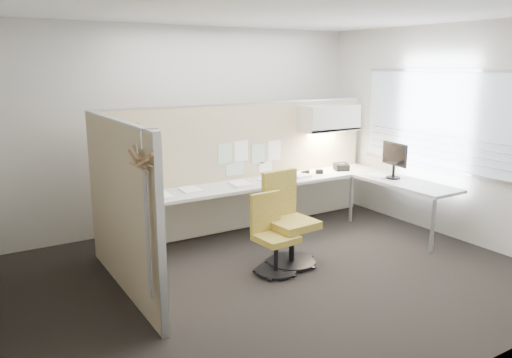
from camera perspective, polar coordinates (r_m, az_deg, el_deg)
floor at (r=5.63m, az=1.98°, el=-10.95°), size 5.50×4.50×0.01m
ceiling at (r=5.17m, az=2.24°, el=18.83°), size 5.50×4.50×0.01m
wall_back at (r=7.18m, az=-7.96°, el=5.83°), size 5.50×0.02×2.80m
wall_front at (r=3.61m, az=22.33°, el=-2.06°), size 5.50×0.02×2.80m
wall_right at (r=7.11m, az=20.95°, el=5.03°), size 0.02×4.50×2.80m
window_pane at (r=7.07m, az=20.93°, el=6.22°), size 0.01×2.80×1.30m
partition_back at (r=6.94m, az=-1.49°, el=1.31°), size 4.10×0.06×1.75m
partition_left at (r=5.16m, az=-15.17°, el=-3.25°), size 0.06×2.20×1.75m
desk at (r=6.81m, az=3.31°, el=-1.29°), size 4.00×2.07×0.73m
overhead_bin at (r=7.44m, az=8.40°, el=6.92°), size 0.90×0.36×0.38m
task_light_strip at (r=7.46m, az=8.35°, el=5.31°), size 0.60×0.06×0.02m
pinned_papers at (r=6.92m, az=-0.78°, el=2.61°), size 1.01×0.00×0.47m
poster at (r=6.18m, az=-14.34°, el=4.59°), size 0.28×0.00×0.35m
chair_left at (r=5.57m, az=1.90°, el=-6.61°), size 0.46×0.47×0.88m
chair_right at (r=5.80m, az=3.63°, el=-4.93°), size 0.56×0.57×1.06m
monitor at (r=7.12m, az=15.53°, el=2.31°), size 0.20×0.47×0.50m
phone at (r=7.56m, az=9.69°, el=1.38°), size 0.26×0.25×0.12m
stapler at (r=7.22m, az=5.68°, el=0.75°), size 0.15×0.08×0.05m
tape_dispenser at (r=7.28m, az=7.24°, el=0.85°), size 0.12×0.09×0.06m
coat_hook at (r=4.13m, az=-12.89°, el=0.48°), size 0.18×0.48×1.44m
paper_stack_0 at (r=6.05m, az=-10.87°, el=-1.93°), size 0.25×0.32×0.03m
paper_stack_1 at (r=6.31m, az=-7.53°, el=-1.22°), size 0.24×0.31×0.02m
paper_stack_2 at (r=6.52m, az=-1.85°, el=-0.59°), size 0.26×0.32×0.04m
paper_stack_3 at (r=6.79m, az=1.55°, el=-0.13°), size 0.23×0.30×0.02m
paper_stack_4 at (r=7.08m, az=4.93°, el=0.44°), size 0.25×0.32×0.03m
paper_stack_5 at (r=7.26m, az=13.79°, el=0.36°), size 0.24×0.31×0.02m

